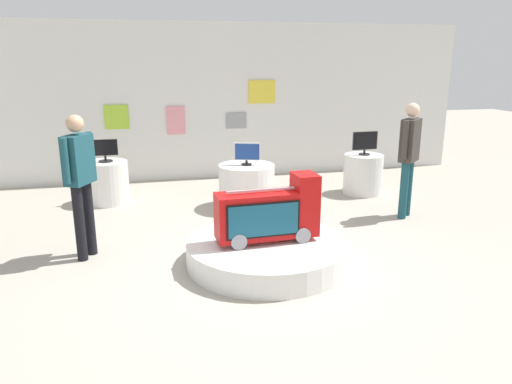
# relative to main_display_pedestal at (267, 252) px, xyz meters

# --- Properties ---
(ground_plane) EXTENTS (30.00, 30.00, 0.00)m
(ground_plane) POSITION_rel_main_display_pedestal_xyz_m (-0.12, -0.09, -0.14)
(ground_plane) COLOR #A8A091
(back_wall_display) EXTENTS (10.65, 0.13, 3.01)m
(back_wall_display) POSITION_rel_main_display_pedestal_xyz_m (-0.12, 4.44, 1.36)
(back_wall_display) COLOR silver
(back_wall_display) RESTS_ON ground
(main_display_pedestal) EXTENTS (1.88, 1.88, 0.28)m
(main_display_pedestal) POSITION_rel_main_display_pedestal_xyz_m (0.00, 0.00, 0.00)
(main_display_pedestal) COLOR silver
(main_display_pedestal) RESTS_ON ground
(novelty_firetruck_tv) EXTENTS (1.20, 0.45, 0.77)m
(novelty_firetruck_tv) POSITION_rel_main_display_pedestal_xyz_m (0.03, -0.01, 0.46)
(novelty_firetruck_tv) COLOR gray
(novelty_firetruck_tv) RESTS_ON main_display_pedestal
(display_pedestal_left_rear) EXTENTS (0.69, 0.69, 0.70)m
(display_pedestal_left_rear) POSITION_rel_main_display_pedestal_xyz_m (2.43, 2.60, 0.21)
(display_pedestal_left_rear) COLOR silver
(display_pedestal_left_rear) RESTS_ON ground
(tv_on_left_rear) EXTENTS (0.46, 0.19, 0.41)m
(tv_on_left_rear) POSITION_rel_main_display_pedestal_xyz_m (2.43, 2.59, 0.78)
(tv_on_left_rear) COLOR black
(tv_on_left_rear) RESTS_ON display_pedestal_left_rear
(display_pedestal_center_rear) EXTENTS (0.69, 0.69, 0.70)m
(display_pedestal_center_rear) POSITION_rel_main_display_pedestal_xyz_m (-1.97, 3.01, 0.21)
(display_pedestal_center_rear) COLOR silver
(display_pedestal_center_rear) RESTS_ON ground
(tv_on_center_rear) EXTENTS (0.41, 0.23, 0.37)m
(tv_on_center_rear) POSITION_rel_main_display_pedestal_xyz_m (-1.97, 3.01, 0.75)
(tv_on_center_rear) COLOR black
(tv_on_center_rear) RESTS_ON display_pedestal_center_rear
(display_pedestal_right_rear) EXTENTS (0.90, 0.90, 0.70)m
(display_pedestal_right_rear) POSITION_rel_main_display_pedestal_xyz_m (0.24, 2.25, 0.21)
(display_pedestal_right_rear) COLOR silver
(display_pedestal_right_rear) RESTS_ON ground
(tv_on_right_rear) EXTENTS (0.41, 0.17, 0.35)m
(tv_on_right_rear) POSITION_rel_main_display_pedestal_xyz_m (0.24, 2.25, 0.75)
(tv_on_right_rear) COLOR black
(tv_on_right_rear) RESTS_ON display_pedestal_right_rear
(shopper_browsing_near_truck) EXTENTS (0.35, 0.50, 1.73)m
(shopper_browsing_near_truck) POSITION_rel_main_display_pedestal_xyz_m (-2.08, 0.68, 0.87)
(shopper_browsing_near_truck) COLOR black
(shopper_browsing_near_truck) RESTS_ON ground
(shopper_browsing_rear) EXTENTS (0.43, 0.40, 1.72)m
(shopper_browsing_rear) POSITION_rel_main_display_pedestal_xyz_m (2.47, 1.21, 0.87)
(shopper_browsing_rear) COLOR #194751
(shopper_browsing_rear) RESTS_ON ground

